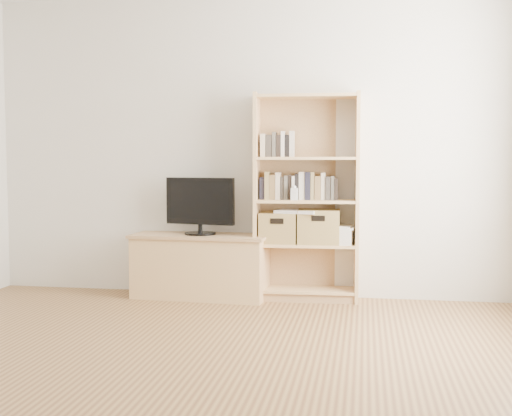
% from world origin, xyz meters
% --- Properties ---
extents(floor, '(4.50, 5.00, 0.01)m').
position_xyz_m(floor, '(0.00, 0.00, 0.00)').
color(floor, brown).
rests_on(floor, ground).
extents(back_wall, '(4.50, 0.02, 2.60)m').
position_xyz_m(back_wall, '(0.00, 2.50, 1.30)').
color(back_wall, silver).
rests_on(back_wall, floor).
extents(tv_stand, '(1.15, 0.48, 0.52)m').
position_xyz_m(tv_stand, '(-0.35, 2.29, 0.26)').
color(tv_stand, tan).
rests_on(tv_stand, floor).
extents(bookshelf, '(0.88, 0.35, 1.73)m').
position_xyz_m(bookshelf, '(0.55, 2.35, 0.86)').
color(bookshelf, tan).
rests_on(bookshelf, floor).
extents(television, '(0.61, 0.16, 0.48)m').
position_xyz_m(television, '(-0.35, 2.29, 0.78)').
color(television, black).
rests_on(television, tv_stand).
extents(books_row_mid, '(0.78, 0.22, 0.21)m').
position_xyz_m(books_row_mid, '(0.55, 2.37, 0.95)').
color(books_row_mid, black).
rests_on(books_row_mid, bookshelf).
extents(books_row_upper, '(0.40, 0.16, 0.21)m').
position_xyz_m(books_row_upper, '(0.35, 2.36, 1.30)').
color(books_row_upper, black).
rests_on(books_row_upper, bookshelf).
extents(baby_monitor, '(0.06, 0.04, 0.10)m').
position_xyz_m(baby_monitor, '(0.46, 2.25, 0.89)').
color(baby_monitor, white).
rests_on(baby_monitor, bookshelf).
extents(basket_left, '(0.31, 0.26, 0.25)m').
position_xyz_m(basket_left, '(0.32, 2.33, 0.61)').
color(basket_left, olive).
rests_on(basket_left, bookshelf).
extents(basket_right, '(0.35, 0.29, 0.28)m').
position_xyz_m(basket_right, '(0.65, 2.35, 0.62)').
color(basket_right, olive).
rests_on(basket_right, bookshelf).
extents(laptop, '(0.38, 0.30, 0.03)m').
position_xyz_m(laptop, '(0.48, 2.32, 0.75)').
color(laptop, white).
rests_on(laptop, basket_left).
extents(magazine_stack, '(0.23, 0.30, 0.13)m').
position_xyz_m(magazine_stack, '(0.84, 2.36, 0.54)').
color(magazine_stack, silver).
rests_on(magazine_stack, bookshelf).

